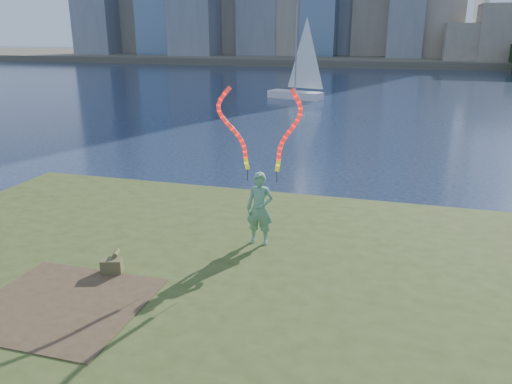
% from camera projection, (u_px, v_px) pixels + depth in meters
% --- Properties ---
extents(ground, '(320.00, 320.00, 0.00)m').
position_uv_depth(ground, '(222.00, 281.00, 12.47)').
color(ground, '#17233B').
rests_on(ground, ground).
extents(grassy_knoll, '(20.00, 18.00, 0.80)m').
position_uv_depth(grassy_knoll, '(184.00, 317.00, 10.27)').
color(grassy_knoll, '#3A4A1A').
rests_on(grassy_knoll, ground).
extents(dirt_patch, '(3.20, 3.00, 0.02)m').
position_uv_depth(dirt_patch, '(62.00, 304.00, 9.86)').
color(dirt_patch, '#47331E').
rests_on(dirt_patch, grassy_knoll).
extents(far_shore, '(320.00, 40.00, 1.20)m').
position_uv_depth(far_shore, '(382.00, 59.00, 99.19)').
color(far_shore, '#4F493A').
rests_on(far_shore, ground).
extents(woman_with_ribbons, '(2.14, 0.45, 4.21)m').
position_uv_depth(woman_with_ribbons, '(260.00, 191.00, 12.32)').
color(woman_with_ribbons, '#147D3A').
rests_on(woman_with_ribbons, grassy_knoll).
extents(canvas_bag, '(0.52, 0.59, 0.43)m').
position_uv_depth(canvas_bag, '(112.00, 265.00, 11.14)').
color(canvas_bag, brown).
rests_on(canvas_bag, grassy_knoll).
extents(sailboat, '(5.36, 3.19, 8.16)m').
position_uv_depth(sailboat, '(298.00, 83.00, 45.16)').
color(sailboat, white).
rests_on(sailboat, ground).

